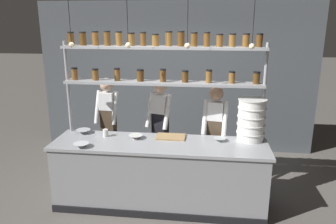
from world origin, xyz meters
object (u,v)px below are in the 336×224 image
(prep_bowl_center_back, at_px, (81,145))
(prep_bowl_near_right, at_px, (220,140))
(chef_center, at_px, (160,125))
(serving_cup_front, at_px, (105,133))
(prep_bowl_near_left, at_px, (136,137))
(container_stack, at_px, (251,120))
(chef_right, at_px, (215,132))
(chef_left, at_px, (108,121))
(cutting_board, at_px, (171,137))
(spice_shelf_unit, at_px, (162,66))
(prep_bowl_center_front, at_px, (83,132))

(prep_bowl_center_back, relative_size, prep_bowl_near_right, 1.18)
(chef_center, height_order, serving_cup_front, chef_center)
(prep_bowl_near_left, height_order, prep_bowl_near_right, prep_bowl_near_left)
(container_stack, relative_size, prep_bowl_near_right, 3.34)
(chef_center, height_order, prep_bowl_near_left, chef_center)
(prep_bowl_center_back, height_order, prep_bowl_near_right, prep_bowl_center_back)
(chef_center, height_order, prep_bowl_center_back, chef_center)
(chef_right, bearing_deg, chef_left, -179.72)
(chef_center, height_order, chef_right, chef_center)
(container_stack, xyz_separation_m, serving_cup_front, (-2.00, -0.11, -0.24))
(chef_center, xyz_separation_m, prep_bowl_near_right, (0.89, -0.53, -0.01))
(cutting_board, relative_size, prep_bowl_near_left, 2.06)
(spice_shelf_unit, bearing_deg, container_stack, -3.16)
(chef_left, xyz_separation_m, serving_cup_front, (0.17, -0.68, 0.04))
(container_stack, xyz_separation_m, prep_bowl_center_back, (-2.19, -0.54, -0.26))
(container_stack, height_order, prep_bowl_center_back, container_stack)
(cutting_board, height_order, prep_bowl_near_right, prep_bowl_near_right)
(chef_center, xyz_separation_m, chef_right, (0.83, -0.12, -0.04))
(spice_shelf_unit, bearing_deg, chef_right, 17.57)
(chef_right, height_order, prep_bowl_center_front, chef_right)
(cutting_board, bearing_deg, prep_bowl_near_left, -168.24)
(prep_bowl_near_left, relative_size, serving_cup_front, 1.84)
(chef_left, height_order, prep_bowl_near_right, chef_left)
(spice_shelf_unit, bearing_deg, serving_cup_front, -167.26)
(container_stack, height_order, prep_bowl_center_front, container_stack)
(prep_bowl_center_front, bearing_deg, chef_right, 9.81)
(chef_left, relative_size, prep_bowl_near_left, 8.39)
(chef_center, bearing_deg, container_stack, -0.93)
(spice_shelf_unit, distance_m, cutting_board, 0.99)
(prep_bowl_near_left, bearing_deg, chef_center, 65.48)
(chef_right, relative_size, prep_bowl_center_back, 7.85)
(container_stack, bearing_deg, prep_bowl_center_back, -166.03)
(prep_bowl_center_front, xyz_separation_m, serving_cup_front, (0.36, -0.09, 0.03))
(spice_shelf_unit, bearing_deg, chef_center, 103.00)
(chef_center, bearing_deg, prep_bowl_center_back, -115.47)
(prep_bowl_center_front, height_order, prep_bowl_center_back, prep_bowl_center_front)
(spice_shelf_unit, bearing_deg, prep_bowl_center_front, -175.53)
(chef_right, relative_size, prep_bowl_near_left, 8.18)
(prep_bowl_near_left, distance_m, prep_bowl_center_front, 0.81)
(spice_shelf_unit, relative_size, chef_right, 1.74)
(chef_center, distance_m, container_stack, 1.39)
(prep_bowl_center_front, bearing_deg, prep_bowl_near_right, -2.45)
(spice_shelf_unit, bearing_deg, cutting_board, -39.97)
(chef_right, distance_m, serving_cup_front, 1.59)
(cutting_board, bearing_deg, prep_bowl_near_right, -5.00)
(chef_right, distance_m, prep_bowl_near_right, 0.42)
(serving_cup_front, bearing_deg, prep_bowl_center_front, 166.30)
(serving_cup_front, bearing_deg, prep_bowl_near_right, 0.14)
(prep_bowl_center_front, xyz_separation_m, prep_bowl_center_back, (0.17, -0.52, -0.00))
(cutting_board, xyz_separation_m, serving_cup_front, (-0.92, -0.06, 0.04))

